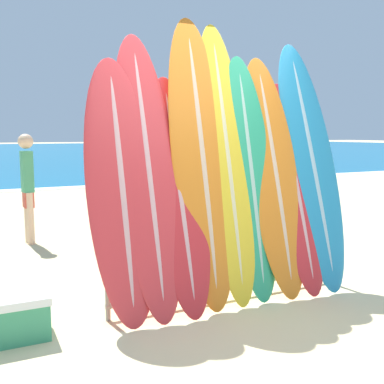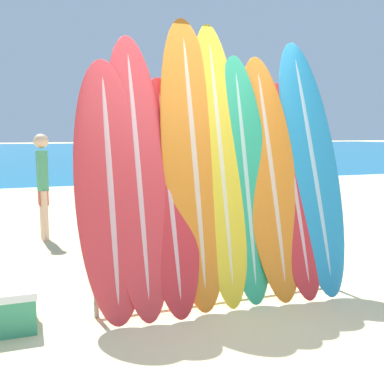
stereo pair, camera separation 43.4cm
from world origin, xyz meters
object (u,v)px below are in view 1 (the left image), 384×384
Objects in this scene: surfboard_slot_6 at (274,174)px; surfboard_slot_7 at (295,186)px; surfboard_rack at (230,248)px; person_mid_beach at (28,184)px; surfboard_slot_0 at (121,189)px; cooler_box at (8,316)px; surfboard_slot_5 at (250,176)px; surfboard_slot_4 at (227,161)px; surfboard_slot_2 at (179,193)px; surfboard_slot_8 at (311,163)px; person_near_water at (121,156)px; surfboard_slot_1 at (148,173)px; surfboard_slot_3 at (201,160)px.

surfboard_slot_6 is 1.12× the size of surfboard_slot_7.
person_mid_beach is at bearing 115.11° from surfboard_rack.
surfboard_slot_0 is 1.06× the size of surfboard_slot_7.
person_mid_beach is at bearing 125.51° from surfboard_slot_7.
surfboard_slot_6 is at bearing 0.68° from cooler_box.
surfboard_rack is 1.03× the size of surfboard_slot_5.
cooler_box is at bearing -178.36° from surfboard_slot_4.
surfboard_slot_2 is at bearing 177.77° from surfboard_rack.
surfboard_slot_2 is 0.90× the size of surfboard_slot_5.
surfboard_slot_4 is at bearing 5.59° from surfboard_slot_2.
surfboard_slot_8 is at bearing 1.45° from cooler_box.
surfboard_slot_5 is 3.46m from person_mid_beach.
surfboard_slot_6 is at bearing -174.71° from surfboard_slot_8.
person_mid_beach is (-2.75, -4.84, -0.11)m from person_near_water.
surfboard_slot_5 is at bearing -175.89° from surfboard_slot_8.
surfboard_slot_1 is (0.24, 0.04, 0.12)m from surfboard_slot_0.
surfboard_slot_7 is 2.76m from cooler_box.
surfboard_slot_7 is at bearing 1.55° from surfboard_rack.
surfboard_slot_2 is 0.80× the size of surfboard_slot_4.
surfboard_slot_8 is at bearing 1.07° from surfboard_slot_4.
surfboard_slot_1 is at bearing 168.62° from person_near_water.
cooler_box is at bearing -179.32° from surfboard_slot_6.
cooler_box is (-0.89, -0.01, -0.91)m from surfboard_slot_0.
person_near_water is at bearing 80.40° from surfboard_slot_4.
surfboard_slot_7 is (0.99, -0.05, -0.27)m from surfboard_slot_3.
surfboard_slot_7 is at bearing -164.65° from surfboard_slot_8.
surfboard_slot_0 reaches higher than surfboard_rack.
surfboard_rack is 0.73m from surfboard_slot_2.
surfboard_rack is 1.91m from cooler_box.
surfboard_slot_6 reaches higher than surfboard_slot_7.
cooler_box is (-1.39, -0.01, -0.85)m from surfboard_slot_2.
surfboard_slot_4 is 2.18m from cooler_box.
person_near_water is at bearing 82.10° from surfboard_slot_5.
surfboard_slot_1 is 0.76m from surfboard_slot_4.
surfboard_slot_7 reaches higher than surfboard_rack.
person_near_water is 5.57m from person_mid_beach.
person_near_water is at bearing 75.12° from surfboard_slot_1.
surfboard_slot_6 is at bearing 1.99° from surfboard_slot_5.
surfboard_slot_6 is 2.57m from cooler_box.
surfboard_slot_1 is at bearing 179.02° from surfboard_slot_6.
surfboard_slot_0 is at bearing -177.50° from surfboard_slot_4.
surfboard_slot_8 reaches higher than person_near_water.
surfboard_slot_5 is at bearing 0.39° from surfboard_slot_0.
person_mid_beach is at bearing 122.62° from surfboard_slot_6.
cooler_box is (-1.89, -0.05, -1.10)m from surfboard_slot_4.
surfboard_slot_7 is 3.48× the size of cooler_box.
surfboard_slot_0 is at bearing 178.62° from surfboard_rack.
cooler_box is at bearing -178.07° from surfboard_slot_3.
surfboard_slot_4 reaches higher than surfboard_slot_2.
surfboard_slot_5 reaches higher than person_near_water.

